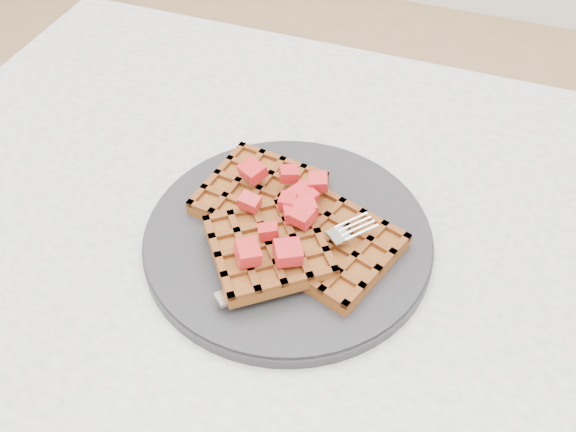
# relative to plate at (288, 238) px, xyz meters

# --- Properties ---
(table) EXTENTS (1.20, 0.80, 0.75)m
(table) POSITION_rel_plate_xyz_m (0.12, -0.02, -0.12)
(table) COLOR silver
(table) RESTS_ON ground
(plate) EXTENTS (0.29, 0.29, 0.02)m
(plate) POSITION_rel_plate_xyz_m (0.00, 0.00, 0.00)
(plate) COLOR black
(plate) RESTS_ON table
(waffles) EXTENTS (0.23, 0.21, 0.03)m
(waffles) POSITION_rel_plate_xyz_m (0.00, -0.00, 0.02)
(waffles) COLOR brown
(waffles) RESTS_ON plate
(strawberry_pile) EXTENTS (0.15, 0.15, 0.02)m
(strawberry_pile) POSITION_rel_plate_xyz_m (0.00, 0.00, 0.05)
(strawberry_pile) COLOR #A00008
(strawberry_pile) RESTS_ON waffles
(fork) EXTENTS (0.13, 0.15, 0.02)m
(fork) POSITION_rel_plate_xyz_m (0.03, -0.04, 0.02)
(fork) COLOR silver
(fork) RESTS_ON plate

